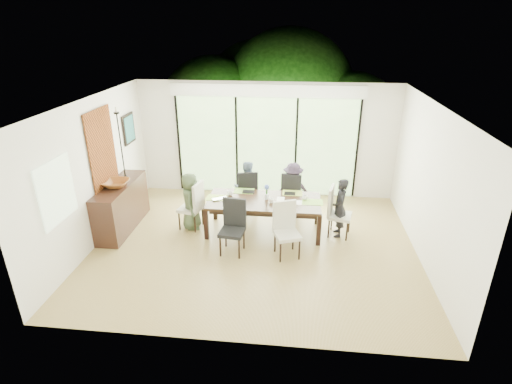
# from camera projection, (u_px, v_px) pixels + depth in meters

# --- Properties ---
(floor) EXTENTS (6.00, 5.00, 0.01)m
(floor) POSITION_uv_depth(u_px,v_px,m) (255.00, 245.00, 7.61)
(floor) COLOR olive
(floor) RESTS_ON ground
(ceiling) EXTENTS (6.00, 5.00, 0.01)m
(ceiling) POSITION_uv_depth(u_px,v_px,m) (254.00, 103.00, 6.53)
(ceiling) COLOR white
(ceiling) RESTS_ON wall_back
(wall_back) EXTENTS (6.00, 0.02, 2.70)m
(wall_back) POSITION_uv_depth(u_px,v_px,m) (266.00, 140.00, 9.36)
(wall_back) COLOR silver
(wall_back) RESTS_ON floor
(wall_front) EXTENTS (6.00, 0.02, 2.70)m
(wall_front) POSITION_uv_depth(u_px,v_px,m) (231.00, 256.00, 4.78)
(wall_front) COLOR beige
(wall_front) RESTS_ON floor
(wall_left) EXTENTS (0.02, 5.00, 2.70)m
(wall_left) POSITION_uv_depth(u_px,v_px,m) (93.00, 173.00, 7.37)
(wall_left) COLOR silver
(wall_left) RESTS_ON floor
(wall_right) EXTENTS (0.02, 5.00, 2.70)m
(wall_right) POSITION_uv_depth(u_px,v_px,m) (430.00, 187.00, 6.78)
(wall_right) COLOR silver
(wall_right) RESTS_ON floor
(glass_doors) EXTENTS (4.20, 0.02, 2.30)m
(glass_doors) POSITION_uv_depth(u_px,v_px,m) (266.00, 147.00, 9.38)
(glass_doors) COLOR #598C3F
(glass_doors) RESTS_ON wall_back
(blinds_header) EXTENTS (4.40, 0.06, 0.28)m
(blinds_header) POSITION_uv_depth(u_px,v_px,m) (267.00, 91.00, 8.85)
(blinds_header) COLOR white
(blinds_header) RESTS_ON wall_back
(mullion_a) EXTENTS (0.05, 0.04, 2.30)m
(mullion_a) POSITION_uv_depth(u_px,v_px,m) (179.00, 144.00, 9.58)
(mullion_a) COLOR black
(mullion_a) RESTS_ON wall_back
(mullion_b) EXTENTS (0.05, 0.04, 2.30)m
(mullion_b) POSITION_uv_depth(u_px,v_px,m) (237.00, 146.00, 9.44)
(mullion_b) COLOR black
(mullion_b) RESTS_ON wall_back
(mullion_c) EXTENTS (0.05, 0.04, 2.30)m
(mullion_c) POSITION_uv_depth(u_px,v_px,m) (296.00, 148.00, 9.30)
(mullion_c) COLOR black
(mullion_c) RESTS_ON wall_back
(mullion_d) EXTENTS (0.05, 0.04, 2.30)m
(mullion_d) POSITION_uv_depth(u_px,v_px,m) (357.00, 150.00, 9.17)
(mullion_d) COLOR black
(mullion_d) RESTS_ON wall_back
(side_window) EXTENTS (0.02, 0.90, 1.00)m
(side_window) POSITION_uv_depth(u_px,v_px,m) (57.00, 191.00, 6.21)
(side_window) COLOR #8CAD7F
(side_window) RESTS_ON wall_left
(deck) EXTENTS (6.00, 1.80, 0.10)m
(deck) POSITION_uv_depth(u_px,v_px,m) (269.00, 181.00, 10.73)
(deck) COLOR brown
(deck) RESTS_ON ground
(rail_top) EXTENTS (6.00, 0.08, 0.06)m
(rail_top) POSITION_uv_depth(u_px,v_px,m) (271.00, 151.00, 11.22)
(rail_top) COLOR brown
(rail_top) RESTS_ON deck
(foliage_left) EXTENTS (3.20, 3.20, 3.20)m
(foliage_left) POSITION_uv_depth(u_px,v_px,m) (214.00, 111.00, 11.95)
(foliage_left) COLOR #14380F
(foliage_left) RESTS_ON ground
(foliage_mid) EXTENTS (4.00, 4.00, 4.00)m
(foliage_mid) POSITION_uv_depth(u_px,v_px,m) (289.00, 96.00, 12.14)
(foliage_mid) COLOR #14380F
(foliage_mid) RESTS_ON ground
(foliage_right) EXTENTS (2.80, 2.80, 2.80)m
(foliage_right) POSITION_uv_depth(u_px,v_px,m) (350.00, 121.00, 11.45)
(foliage_right) COLOR #14380F
(foliage_right) RESTS_ON ground
(foliage_far) EXTENTS (3.60, 3.60, 3.60)m
(foliage_far) POSITION_uv_depth(u_px,v_px,m) (258.00, 97.00, 12.95)
(foliage_far) COLOR #14380F
(foliage_far) RESTS_ON ground
(table_top) EXTENTS (2.21, 1.01, 0.06)m
(table_top) POSITION_uv_depth(u_px,v_px,m) (264.00, 201.00, 7.86)
(table_top) COLOR black
(table_top) RESTS_ON floor
(table_apron) EXTENTS (2.03, 0.83, 0.09)m
(table_apron) POSITION_uv_depth(u_px,v_px,m) (264.00, 205.00, 7.90)
(table_apron) COLOR black
(table_apron) RESTS_ON floor
(table_leg_fl) EXTENTS (0.08, 0.08, 0.64)m
(table_leg_fl) POSITION_uv_depth(u_px,v_px,m) (206.00, 224.00, 7.71)
(table_leg_fl) COLOR black
(table_leg_fl) RESTS_ON floor
(table_leg_fr) EXTENTS (0.08, 0.08, 0.64)m
(table_leg_fr) POSITION_uv_depth(u_px,v_px,m) (319.00, 230.00, 7.50)
(table_leg_fr) COLOR black
(table_leg_fr) RESTS_ON floor
(table_leg_bl) EXTENTS (0.08, 0.08, 0.64)m
(table_leg_bl) POSITION_uv_depth(u_px,v_px,m) (215.00, 205.00, 8.50)
(table_leg_bl) COLOR black
(table_leg_bl) RESTS_ON floor
(table_leg_br) EXTENTS (0.08, 0.08, 0.64)m
(table_leg_br) POSITION_uv_depth(u_px,v_px,m) (317.00, 210.00, 8.29)
(table_leg_br) COLOR black
(table_leg_br) RESTS_ON floor
(chair_left_end) EXTENTS (0.50, 0.50, 1.01)m
(chair_left_end) POSITION_uv_depth(u_px,v_px,m) (190.00, 205.00, 8.07)
(chair_left_end) COLOR beige
(chair_left_end) RESTS_ON floor
(chair_right_end) EXTENTS (0.51, 0.51, 1.01)m
(chair_right_end) POSITION_uv_depth(u_px,v_px,m) (340.00, 212.00, 7.78)
(chair_right_end) COLOR beige
(chair_right_end) RESTS_ON floor
(chair_far_left) EXTENTS (0.51, 0.51, 1.01)m
(chair_far_left) POSITION_uv_depth(u_px,v_px,m) (247.00, 191.00, 8.74)
(chair_far_left) COLOR black
(chair_far_left) RESTS_ON floor
(chair_far_right) EXTENTS (0.49, 0.49, 1.01)m
(chair_far_right) POSITION_uv_depth(u_px,v_px,m) (293.00, 193.00, 8.65)
(chair_far_right) COLOR black
(chair_far_right) RESTS_ON floor
(chair_near_left) EXTENTS (0.47, 0.47, 1.01)m
(chair_near_left) POSITION_uv_depth(u_px,v_px,m) (232.00, 228.00, 7.18)
(chair_near_left) COLOR black
(chair_near_left) RESTS_ON floor
(chair_near_right) EXTENTS (0.54, 0.54, 1.01)m
(chair_near_right) POSITION_uv_depth(u_px,v_px,m) (287.00, 231.00, 7.08)
(chair_near_right) COLOR beige
(chair_near_right) RESTS_ON floor
(person_left_end) EXTENTS (0.42, 0.60, 1.19)m
(person_left_end) POSITION_uv_depth(u_px,v_px,m) (191.00, 201.00, 8.04)
(person_left_end) COLOR #435438
(person_left_end) RESTS_ON floor
(person_right_end) EXTENTS (0.37, 0.57, 1.19)m
(person_right_end) POSITION_uv_depth(u_px,v_px,m) (340.00, 208.00, 7.74)
(person_right_end) COLOR black
(person_right_end) RESTS_ON floor
(person_far_left) EXTENTS (0.62, 0.46, 1.19)m
(person_far_left) POSITION_uv_depth(u_px,v_px,m) (247.00, 187.00, 8.69)
(person_far_left) COLOR slate
(person_far_left) RESTS_ON floor
(person_far_right) EXTENTS (0.59, 0.42, 1.19)m
(person_far_right) POSITION_uv_depth(u_px,v_px,m) (293.00, 189.00, 8.59)
(person_far_right) COLOR #2B2031
(person_far_right) RESTS_ON floor
(placemat_left) EXTENTS (0.41, 0.30, 0.01)m
(placemat_left) POSITION_uv_depth(u_px,v_px,m) (216.00, 198.00, 7.94)
(placemat_left) COLOR #90B13F
(placemat_left) RESTS_ON table_top
(placemat_right) EXTENTS (0.41, 0.30, 0.01)m
(placemat_right) POSITION_uv_depth(u_px,v_px,m) (312.00, 202.00, 7.76)
(placemat_right) COLOR #80B540
(placemat_right) RESTS_ON table_top
(placemat_far_l) EXTENTS (0.41, 0.30, 0.01)m
(placemat_far_l) POSITION_uv_depth(u_px,v_px,m) (244.00, 191.00, 8.26)
(placemat_far_l) COLOR #72A73B
(placemat_far_l) RESTS_ON table_top
(placemat_far_r) EXTENTS (0.41, 0.30, 0.01)m
(placemat_far_r) POSITION_uv_depth(u_px,v_px,m) (292.00, 193.00, 8.16)
(placemat_far_r) COLOR #94A73B
(placemat_far_r) RESTS_ON table_top
(placemat_paper) EXTENTS (0.41, 0.30, 0.01)m
(placemat_paper) POSITION_uv_depth(u_px,v_px,m) (234.00, 205.00, 7.63)
(placemat_paper) COLOR white
(placemat_paper) RESTS_ON table_top
(tablet_far_l) EXTENTS (0.24, 0.17, 0.01)m
(tablet_far_l) POSITION_uv_depth(u_px,v_px,m) (248.00, 192.00, 8.20)
(tablet_far_l) COLOR black
(tablet_far_l) RESTS_ON table_top
(tablet_far_r) EXTENTS (0.22, 0.16, 0.01)m
(tablet_far_r) POSITION_uv_depth(u_px,v_px,m) (290.00, 193.00, 8.12)
(tablet_far_r) COLOR black
(tablet_far_r) RESTS_ON table_top
(papers) EXTENTS (0.28, 0.20, 0.00)m
(papers) POSITION_uv_depth(u_px,v_px,m) (300.00, 203.00, 7.74)
(papers) COLOR white
(papers) RESTS_ON table_top
(platter_base) EXTENTS (0.24, 0.24, 0.02)m
(platter_base) POSITION_uv_depth(u_px,v_px,m) (234.00, 204.00, 7.63)
(platter_base) COLOR white
(platter_base) RESTS_ON table_top
(platter_snacks) EXTENTS (0.18, 0.18, 0.01)m
(platter_snacks) POSITION_uv_depth(u_px,v_px,m) (234.00, 204.00, 7.62)
(platter_snacks) COLOR orange
(platter_snacks) RESTS_ON table_top
(vase) EXTENTS (0.07, 0.07, 0.11)m
(vase) POSITION_uv_depth(u_px,v_px,m) (267.00, 196.00, 7.87)
(vase) COLOR silver
(vase) RESTS_ON table_top
(hyacinth_stems) EXTENTS (0.04, 0.04, 0.15)m
(hyacinth_stems) POSITION_uv_depth(u_px,v_px,m) (267.00, 191.00, 7.83)
(hyacinth_stems) COLOR #337226
(hyacinth_stems) RESTS_ON table_top
(hyacinth_blooms) EXTENTS (0.10, 0.10, 0.10)m
(hyacinth_blooms) POSITION_uv_depth(u_px,v_px,m) (267.00, 187.00, 7.79)
(hyacinth_blooms) COLOR #4B60BB
(hyacinth_blooms) RESTS_ON table_top
(laptop) EXTENTS (0.36, 0.33, 0.02)m
(laptop) POSITION_uv_depth(u_px,v_px,m) (220.00, 200.00, 7.84)
(laptop) COLOR silver
(laptop) RESTS_ON table_top
(cup_a) EXTENTS (0.16, 0.16, 0.09)m
(cup_a) POSITION_uv_depth(u_px,v_px,m) (230.00, 193.00, 8.04)
(cup_a) COLOR white
(cup_a) RESTS_ON table_top
(cup_b) EXTENTS (0.13, 0.13, 0.08)m
(cup_b) POSITION_uv_depth(u_px,v_px,m) (271.00, 200.00, 7.73)
(cup_b) COLOR white
(cup_b) RESTS_ON table_top
(cup_c) EXTENTS (0.14, 0.14, 0.09)m
(cup_c) POSITION_uv_depth(u_px,v_px,m) (305.00, 198.00, 7.85)
(cup_c) COLOR white
(cup_c) RESTS_ON table_top
(book) EXTENTS (0.15, 0.21, 0.02)m
(book) POSITION_uv_depth(u_px,v_px,m) (277.00, 199.00, 7.87)
(book) COLOR white
(book) RESTS_ON table_top
(sideboard) EXTENTS (0.48, 1.70, 0.96)m
(sideboard) POSITION_uv_depth(u_px,v_px,m) (122.00, 206.00, 8.08)
(sideboard) COLOR black
(sideboard) RESTS_ON floor
(bowl) EXTENTS (0.51, 0.51, 0.12)m
(bowl) POSITION_uv_depth(u_px,v_px,m) (116.00, 184.00, 7.77)
(bowl) COLOR brown
(bowl) RESTS_ON sideboard
(candlestick_base) EXTENTS (0.11, 0.11, 0.04)m
(candlestick_base) POSITION_uv_depth(u_px,v_px,m) (125.00, 177.00, 8.20)
(candlestick_base) COLOR black
(candlestick_base) RESTS_ON sideboard
(candlestick_shaft) EXTENTS (0.03, 0.03, 1.33)m
(candlestick_shaft) POSITION_uv_depth(u_px,v_px,m) (121.00, 146.00, 7.93)
(candlestick_shaft) COLOR black
(candlestick_shaft) RESTS_ON sideboard
(candlestick_pan) EXTENTS (0.11, 0.11, 0.03)m
(candlestick_pan) POSITION_uv_depth(u_px,v_px,m) (116.00, 113.00, 7.67)
(candlestick_pan) COLOR black
(candlestick_pan) RESTS_ON sideboard
(candle) EXTENTS (0.04, 0.04, 0.11)m
(candle) POSITION_uv_depth(u_px,v_px,m) (116.00, 110.00, 7.64)
(candle) COLOR silver
(candle) RESTS_ON sideboard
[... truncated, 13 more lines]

